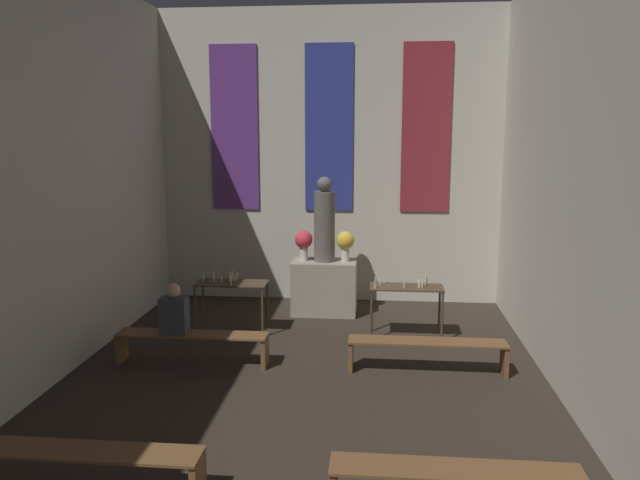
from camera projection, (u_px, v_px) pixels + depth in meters
name	position (u px, v px, depth m)	size (l,w,h in m)	color
wall_back	(329.00, 156.00, 11.39)	(6.44, 0.16, 5.31)	beige
wall_right	(634.00, 187.00, 5.50)	(0.12, 11.55, 5.31)	beige
altar	(324.00, 287.00, 10.81)	(1.10, 0.65, 0.93)	gray
statue	(324.00, 223.00, 10.61)	(0.36, 0.36, 1.45)	#5B5651
flower_vase_left	(304.00, 242.00, 10.71)	(0.31, 0.31, 0.52)	beige
flower_vase_right	(345.00, 242.00, 10.64)	(0.31, 0.31, 0.52)	beige
candle_rack_left	(231.00, 289.00, 9.77)	(1.11, 0.49, 1.00)	#473823
candle_rack_right	(406.00, 294.00, 9.51)	(1.11, 0.49, 0.99)	#473823
pew_second_left	(85.00, 462.00, 5.39)	(2.06, 0.36, 0.43)	brown
pew_back_left	(192.00, 341.00, 8.48)	(2.06, 0.36, 0.43)	brown
pew_back_right	(427.00, 349.00, 8.18)	(2.06, 0.36, 0.43)	brown
person_seated	(174.00, 312.00, 8.43)	(0.36, 0.24, 0.69)	#383D47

